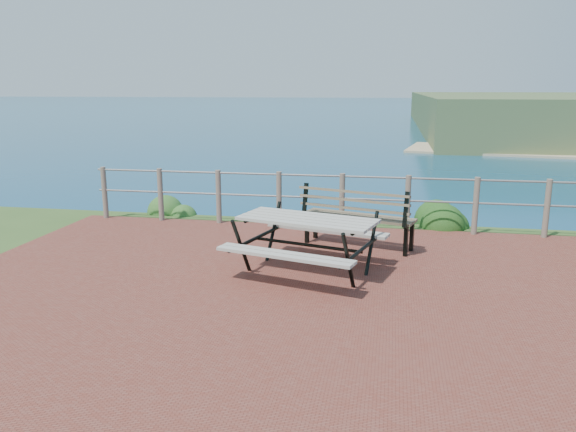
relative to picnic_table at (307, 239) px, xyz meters
name	(u,v)px	position (x,y,z in m)	size (l,w,h in m)	color
ground	(317,295)	(0.24, -0.77, -0.49)	(10.00, 7.00, 0.12)	brown
ocean	(392,94)	(0.24, 199.23, -0.49)	(1200.00, 1200.00, 0.00)	#135373
safety_railing	(342,198)	(0.24, 2.58, 0.08)	(9.40, 0.10, 1.00)	#6B5B4C
picnic_table	(307,239)	(0.00, 0.00, 0.00)	(1.97, 1.55, 0.77)	#A19E91
park_bench	(359,207)	(0.61, 1.44, 0.17)	(1.83, 0.95, 1.00)	brown
shrub_lip_west	(175,213)	(-3.21, 3.26, -0.49)	(0.79, 0.79, 0.54)	#295921
shrub_lip_east	(445,225)	(2.12, 3.24, -0.49)	(0.86, 0.86, 0.64)	#1B4314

